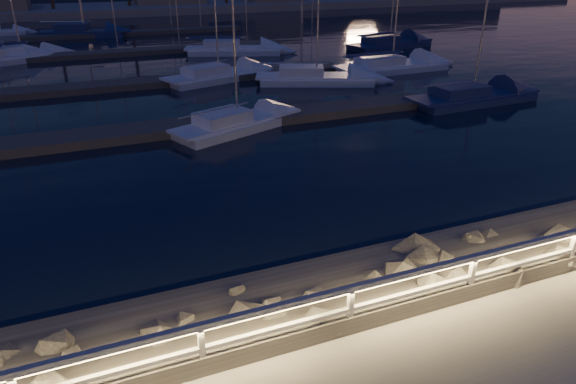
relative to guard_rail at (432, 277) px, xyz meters
name	(u,v)px	position (x,y,z in m)	size (l,w,h in m)	color
ground	(431,306)	(0.07, 0.00, -0.77)	(400.00, 400.00, 0.00)	#9A948B
harbor_water	(170,73)	(0.07, 31.22, -1.74)	(400.00, 440.00, 0.60)	black
guard_rail	(432,277)	(0.00, 0.00, 0.00)	(44.11, 0.12, 1.06)	silver
floating_docks	(166,62)	(0.07, 32.50, -1.17)	(22.00, 36.00, 0.40)	#625A51
far_shore	(114,6)	(-0.06, 74.05, -0.48)	(160.00, 14.00, 5.20)	#9A948B
sailboat_b	(235,122)	(0.21, 15.19, -0.98)	(6.85, 4.18, 11.33)	white
sailboat_c	(216,74)	(2.15, 25.82, -0.96)	(7.83, 4.31, 12.82)	white
sailboat_d	(470,96)	(13.79, 15.05, -0.97)	(8.09, 2.83, 13.46)	navy
sailboat_g	(313,77)	(7.73, 22.72, -0.96)	(7.94, 4.96, 13.11)	white
sailboat_h	(389,65)	(14.29, 24.08, -0.95)	(8.70, 2.98, 14.51)	white
sailboat_i	(20,55)	(-10.25, 38.84, -0.95)	(6.82, 4.46, 11.44)	white
sailboat_k	(232,49)	(5.98, 35.17, -0.94)	(8.40, 4.85, 13.78)	white
sailboat_l	(388,43)	(19.70, 32.86, -0.95)	(8.86, 4.27, 14.45)	navy
sailboat_n	(82,32)	(-5.22, 50.63, -0.91)	(8.80, 4.45, 14.45)	navy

